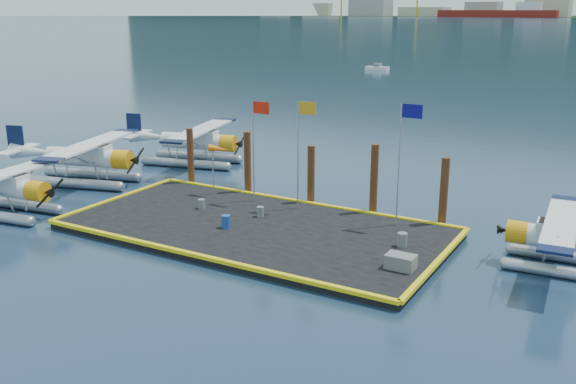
% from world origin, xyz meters
% --- Properties ---
extents(ground, '(4000.00, 4000.00, 0.00)m').
position_xyz_m(ground, '(0.00, 0.00, 0.00)').
color(ground, '#172947').
rests_on(ground, ground).
extents(dock, '(20.00, 10.00, 0.40)m').
position_xyz_m(dock, '(0.00, 0.00, 0.20)').
color(dock, black).
rests_on(dock, ground).
extents(dock_bumpers, '(20.25, 10.25, 0.18)m').
position_xyz_m(dock_bumpers, '(0.00, 0.00, 0.49)').
color(dock_bumpers, yellow).
rests_on(dock_bumpers, dock).
extents(seaplane_a, '(8.92, 9.80, 3.46)m').
position_xyz_m(seaplane_a, '(-14.08, -4.65, 1.51)').
color(seaplane_a, '#9598A2').
rests_on(seaplane_a, ground).
extents(seaplane_b, '(9.93, 10.68, 3.80)m').
position_xyz_m(seaplane_b, '(-15.20, 2.63, 1.66)').
color(seaplane_b, '#9598A2').
rests_on(seaplane_b, ground).
extents(seaplane_c, '(9.66, 10.47, 3.71)m').
position_xyz_m(seaplane_c, '(-12.23, 10.81, 1.62)').
color(seaplane_c, '#9598A2').
rests_on(seaplane_c, ground).
extents(seaplane_d, '(7.95, 8.77, 3.11)m').
position_xyz_m(seaplane_d, '(15.04, 2.76, 1.35)').
color(seaplane_d, '#9598A2').
rests_on(seaplane_d, ground).
extents(drum_0, '(0.39, 0.39, 0.55)m').
position_xyz_m(drum_0, '(-4.29, 0.97, 0.68)').
color(drum_0, slate).
rests_on(drum_0, dock).
extents(drum_3, '(0.48, 0.48, 0.68)m').
position_xyz_m(drum_3, '(-1.11, -1.07, 0.74)').
color(drum_3, navy).
rests_on(drum_3, dock).
extents(drum_4, '(0.49, 0.49, 0.69)m').
position_xyz_m(drum_4, '(7.89, 0.93, 0.74)').
color(drum_4, slate).
rests_on(drum_4, dock).
extents(drum_5, '(0.40, 0.40, 0.57)m').
position_xyz_m(drum_5, '(-0.55, 1.40, 0.69)').
color(drum_5, slate).
rests_on(drum_5, dock).
extents(crate, '(1.29, 0.86, 0.65)m').
position_xyz_m(crate, '(8.80, -1.72, 0.72)').
color(crate, slate).
rests_on(crate, dock).
extents(flagpole_red, '(1.14, 0.08, 6.00)m').
position_xyz_m(flagpole_red, '(-2.29, 3.80, 4.40)').
color(flagpole_red, '#94959C').
rests_on(flagpole_red, dock).
extents(flagpole_yellow, '(1.14, 0.08, 6.20)m').
position_xyz_m(flagpole_yellow, '(0.70, 3.80, 4.51)').
color(flagpole_yellow, '#94959C').
rests_on(flagpole_yellow, dock).
extents(flagpole_blue, '(1.14, 0.08, 6.50)m').
position_xyz_m(flagpole_blue, '(6.70, 3.80, 4.69)').
color(flagpole_blue, '#94959C').
rests_on(flagpole_blue, dock).
extents(windsock, '(1.40, 0.44, 3.12)m').
position_xyz_m(windsock, '(-5.03, 3.80, 3.23)').
color(windsock, '#94959C').
rests_on(windsock, dock).
extents(piling_0, '(0.44, 0.44, 4.00)m').
position_xyz_m(piling_0, '(-8.50, 5.40, 2.00)').
color(piling_0, '#402212').
rests_on(piling_0, ground).
extents(piling_1, '(0.44, 0.44, 4.20)m').
position_xyz_m(piling_1, '(-4.00, 5.40, 2.10)').
color(piling_1, '#402212').
rests_on(piling_1, ground).
extents(piling_2, '(0.44, 0.44, 3.80)m').
position_xyz_m(piling_2, '(0.50, 5.40, 1.90)').
color(piling_2, '#402212').
rests_on(piling_2, ground).
extents(piling_3, '(0.44, 0.44, 4.30)m').
position_xyz_m(piling_3, '(4.50, 5.40, 2.15)').
color(piling_3, '#402212').
rests_on(piling_3, ground).
extents(piling_4, '(0.44, 0.44, 4.00)m').
position_xyz_m(piling_4, '(8.50, 5.40, 2.00)').
color(piling_4, '#402212').
rests_on(piling_4, ground).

